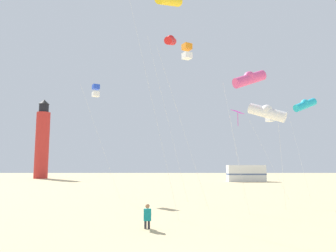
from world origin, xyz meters
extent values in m
cube|color=#147F84|center=(-1.20, 6.81, 0.68)|extent=(0.36, 0.25, 0.52)
sphere|color=#9E704C|center=(-1.20, 6.81, 1.06)|extent=(0.20, 0.20, 0.20)
cylinder|color=#2D2D38|center=(-1.13, 6.99, 0.44)|extent=(0.16, 0.37, 0.13)
cylinder|color=#2D2D38|center=(-1.14, 7.15, 0.21)|extent=(0.11, 0.11, 0.42)
cylinder|color=#2D2D38|center=(-1.29, 6.98, 0.44)|extent=(0.16, 0.37, 0.13)
cylinder|color=#2D2D38|center=(-1.30, 7.14, 0.21)|extent=(0.11, 0.11, 0.42)
cylinder|color=silver|center=(11.57, 20.52, 4.22)|extent=(0.88, 2.12, 8.45)
cylinder|color=#1EB2D1|center=(12.63, 20.96, 8.45)|extent=(2.57, 1.60, 1.48)
sphere|color=#1EB2D1|center=(12.63, 20.96, 8.60)|extent=(0.76, 0.76, 0.76)
cylinder|color=silver|center=(5.37, 17.64, 3.66)|extent=(1.05, 0.60, 7.32)
cube|color=#D826A5|center=(5.65, 18.16, 7.32)|extent=(1.22, 1.22, 0.40)
cylinder|color=#D826A5|center=(5.65, 18.16, 6.67)|extent=(0.04, 0.04, 1.10)
cylinder|color=silver|center=(6.96, 12.17, 3.16)|extent=(0.81, 1.38, 6.31)
cylinder|color=white|center=(6.28, 12.57, 6.31)|extent=(2.51, 1.86, 1.48)
sphere|color=white|center=(6.28, 12.57, 6.46)|extent=(0.76, 0.76, 0.76)
cylinder|color=silver|center=(4.07, 12.31, 4.32)|extent=(0.98, 2.39, 8.64)
cylinder|color=#E54C8C|center=(5.26, 12.79, 8.64)|extent=(2.57, 1.59, 1.48)
sphere|color=#E54C8C|center=(5.26, 12.79, 8.79)|extent=(0.76, 0.76, 0.76)
cylinder|color=silver|center=(-1.23, 10.25, 6.86)|extent=(3.12, 2.14, 13.73)
cylinder|color=yellow|center=(-0.17, 11.80, 13.73)|extent=(1.99, 2.45, 1.48)
cylinder|color=silver|center=(0.67, 13.06, 5.66)|extent=(3.44, 1.07, 11.32)
cube|color=orange|center=(1.20, 14.78, 11.67)|extent=(0.82, 0.82, 0.44)
cube|color=white|center=(1.20, 14.78, 10.97)|extent=(0.82, 0.82, 0.44)
cylinder|color=silver|center=(-0.33, 17.68, 7.00)|extent=(3.37, 0.73, 14.00)
cylinder|color=red|center=(0.03, 19.35, 14.00)|extent=(1.20, 2.59, 1.48)
sphere|color=red|center=(0.03, 19.35, 14.15)|extent=(0.76, 0.76, 0.76)
cylinder|color=silver|center=(8.50, 19.83, 3.75)|extent=(2.89, 1.79, 7.50)
cube|color=#72D12D|center=(9.38, 21.27, 7.85)|extent=(0.82, 0.82, 0.44)
cube|color=white|center=(9.38, 21.27, 7.15)|extent=(0.82, 0.82, 0.44)
cylinder|color=silver|center=(-6.09, 19.48, 4.92)|extent=(3.34, 1.80, 9.85)
cube|color=blue|center=(-6.98, 21.14, 10.19)|extent=(0.82, 0.82, 0.44)
cube|color=white|center=(-6.98, 21.14, 9.49)|extent=(0.82, 0.82, 0.44)
cylinder|color=red|center=(-26.64, 58.53, 7.00)|extent=(2.80, 2.80, 14.00)
cylinder|color=black|center=(-26.64, 58.53, 14.90)|extent=(2.00, 2.00, 1.80)
cone|color=black|center=(-26.64, 58.53, 16.30)|extent=(2.20, 2.20, 1.00)
cube|color=white|center=(13.46, 46.73, 1.40)|extent=(6.42, 2.37, 2.80)
cube|color=#4C608C|center=(13.46, 46.73, 1.26)|extent=(6.47, 2.41, 0.24)
camera|label=1|loc=(-0.35, -7.63, 2.94)|focal=33.37mm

